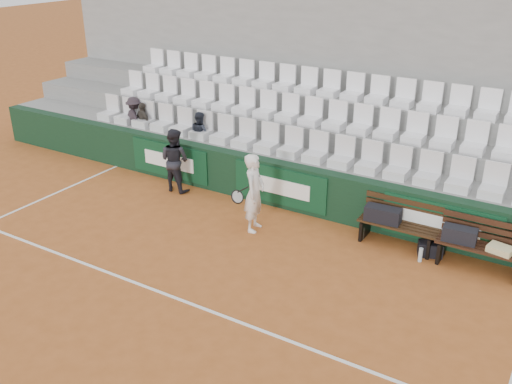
# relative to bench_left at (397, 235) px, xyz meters

# --- Properties ---
(ground) EXTENTS (80.00, 80.00, 0.00)m
(ground) POSITION_rel_bench_left_xyz_m (-2.50, -3.57, -0.23)
(ground) COLOR #AC5A27
(ground) RESTS_ON ground
(court_baseline) EXTENTS (18.00, 0.06, 0.01)m
(court_baseline) POSITION_rel_bench_left_xyz_m (-2.50, -3.57, -0.22)
(court_baseline) COLOR white
(court_baseline) RESTS_ON ground
(back_barrier) EXTENTS (18.00, 0.34, 1.00)m
(back_barrier) POSITION_rel_bench_left_xyz_m (-2.43, 0.42, 0.28)
(back_barrier) COLOR #10311C
(back_barrier) RESTS_ON ground
(grandstand_tier_front) EXTENTS (18.00, 0.95, 1.00)m
(grandstand_tier_front) POSITION_rel_bench_left_xyz_m (-2.50, 1.05, 0.28)
(grandstand_tier_front) COLOR gray
(grandstand_tier_front) RESTS_ON ground
(grandstand_tier_mid) EXTENTS (18.00, 0.95, 1.45)m
(grandstand_tier_mid) POSITION_rel_bench_left_xyz_m (-2.50, 2.00, 0.50)
(grandstand_tier_mid) COLOR gray
(grandstand_tier_mid) RESTS_ON ground
(grandstand_tier_back) EXTENTS (18.00, 0.95, 1.90)m
(grandstand_tier_back) POSITION_rel_bench_left_xyz_m (-2.50, 2.95, 0.72)
(grandstand_tier_back) COLOR gray
(grandstand_tier_back) RESTS_ON ground
(grandstand_rear_wall) EXTENTS (18.00, 0.30, 4.40)m
(grandstand_rear_wall) POSITION_rel_bench_left_xyz_m (-2.50, 3.58, 1.98)
(grandstand_rear_wall) COLOR gray
(grandstand_rear_wall) RESTS_ON ground
(seat_row_front) EXTENTS (11.90, 0.44, 0.63)m
(seat_row_front) POSITION_rel_bench_left_xyz_m (-2.50, 0.88, 1.09)
(seat_row_front) COLOR silver
(seat_row_front) RESTS_ON grandstand_tier_front
(seat_row_mid) EXTENTS (11.90, 0.44, 0.63)m
(seat_row_mid) POSITION_rel_bench_left_xyz_m (-2.50, 1.83, 1.54)
(seat_row_mid) COLOR white
(seat_row_mid) RESTS_ON grandstand_tier_mid
(seat_row_back) EXTENTS (11.90, 0.44, 0.63)m
(seat_row_back) POSITION_rel_bench_left_xyz_m (-2.50, 2.78, 1.99)
(seat_row_back) COLOR white
(seat_row_back) RESTS_ON grandstand_tier_back
(bench_left) EXTENTS (1.50, 0.56, 0.45)m
(bench_left) POSITION_rel_bench_left_xyz_m (0.00, 0.00, 0.00)
(bench_left) COLOR #372110
(bench_left) RESTS_ON ground
(bench_right) EXTENTS (1.50, 0.56, 0.45)m
(bench_right) POSITION_rel_bench_left_xyz_m (1.50, -0.08, 0.00)
(bench_right) COLOR #371C10
(bench_right) RESTS_ON ground
(sports_bag_left) EXTENTS (0.69, 0.33, 0.29)m
(sports_bag_left) POSITION_rel_bench_left_xyz_m (-0.30, -0.05, 0.37)
(sports_bag_left) COLOR black
(sports_bag_left) RESTS_ON bench_left
(sports_bag_right) EXTENTS (0.60, 0.31, 0.27)m
(sports_bag_right) POSITION_rel_bench_left_xyz_m (1.13, -0.10, 0.36)
(sports_bag_right) COLOR black
(sports_bag_right) RESTS_ON bench_right
(towel) EXTENTS (0.45, 0.37, 0.11)m
(towel) POSITION_rel_bench_left_xyz_m (1.82, -0.13, 0.28)
(towel) COLOR #CBBF83
(towel) RESTS_ON bench_right
(sports_bag_ground) EXTENTS (0.50, 0.40, 0.26)m
(sports_bag_ground) POSITION_rel_bench_left_xyz_m (0.65, -0.06, -0.09)
(sports_bag_ground) COLOR black
(sports_bag_ground) RESTS_ON ground
(water_bottle_near) EXTENTS (0.07, 0.07, 0.25)m
(water_bottle_near) POSITION_rel_bench_left_xyz_m (-0.65, -0.12, -0.10)
(water_bottle_near) COLOR silver
(water_bottle_near) RESTS_ON ground
(water_bottle_far) EXTENTS (0.08, 0.08, 0.27)m
(water_bottle_far) POSITION_rel_bench_left_xyz_m (0.56, -0.37, -0.09)
(water_bottle_far) COLOR #ACBEC3
(water_bottle_far) RESTS_ON ground
(tennis_player) EXTENTS (0.75, 0.65, 1.60)m
(tennis_player) POSITION_rel_bench_left_xyz_m (-2.67, -0.84, 0.57)
(tennis_player) COLOR white
(tennis_player) RESTS_ON ground
(ball_kid) EXTENTS (0.73, 0.57, 1.48)m
(ball_kid) POSITION_rel_bench_left_xyz_m (-5.24, -0.10, 0.52)
(ball_kid) COLOR black
(ball_kid) RESTS_ON ground
(spectator_a) EXTENTS (0.85, 0.69, 1.15)m
(spectator_a) POSITION_rel_bench_left_xyz_m (-7.33, 0.93, 1.35)
(spectator_a) COLOR #271F25
(spectator_a) RESTS_ON grandstand_tier_front
(spectator_b) EXTENTS (0.66, 0.43, 1.04)m
(spectator_b) POSITION_rel_bench_left_xyz_m (-7.05, 0.93, 1.30)
(spectator_b) COLOR #36302B
(spectator_b) RESTS_ON grandstand_tier_front
(spectator_c) EXTENTS (0.63, 0.57, 1.07)m
(spectator_c) POSITION_rel_bench_left_xyz_m (-5.26, 0.93, 1.31)
(spectator_c) COLOR #1F232E
(spectator_c) RESTS_ON grandstand_tier_front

